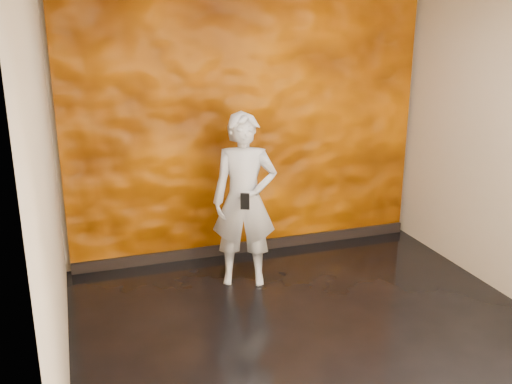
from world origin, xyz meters
name	(u,v)px	position (x,y,z in m)	size (l,w,h in m)	color
room	(327,175)	(0.00, 0.00, 1.40)	(4.02, 4.02, 2.81)	black
feature_wall	(249,131)	(0.00, 1.96, 1.38)	(3.90, 0.06, 2.75)	#CD6500
baseboard	(250,246)	(0.00, 1.92, 0.06)	(3.90, 0.04, 0.12)	black
man	(244,201)	(-0.29, 1.20, 0.86)	(0.62, 0.41, 1.71)	#A3A8B2
phone	(245,201)	(-0.35, 0.98, 0.93)	(0.08, 0.02, 0.16)	black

